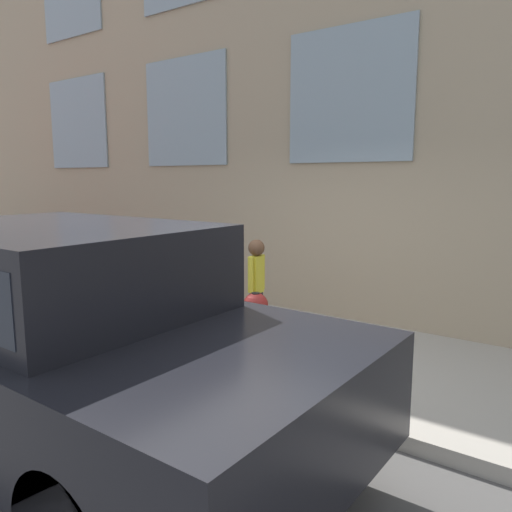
% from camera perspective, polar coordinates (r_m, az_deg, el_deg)
% --- Properties ---
extents(ground_plane, '(80.00, 80.00, 0.00)m').
position_cam_1_polar(ground_plane, '(4.98, -4.10, -15.27)').
color(ground_plane, '#514F4C').
extents(sidewalk, '(2.60, 60.00, 0.13)m').
position_cam_1_polar(sidewalk, '(5.93, 4.20, -10.51)').
color(sidewalk, '#A8A093').
rests_on(sidewalk, ground_plane).
extents(building_facade, '(0.33, 40.00, 7.27)m').
position_cam_1_polar(building_facade, '(7.06, 11.31, 21.92)').
color(building_facade, tan).
rests_on(building_facade, ground_plane).
extents(fire_hydrant, '(0.34, 0.45, 0.72)m').
position_cam_1_polar(fire_hydrant, '(5.28, -0.05, -7.98)').
color(fire_hydrant, red).
rests_on(fire_hydrant, sidewalk).
extents(person, '(0.29, 0.19, 1.20)m').
position_cam_1_polar(person, '(5.83, 0.04, -2.77)').
color(person, '#232328').
rests_on(person, sidewalk).
extents(parked_car_charcoal_near, '(1.95, 4.85, 1.70)m').
position_cam_1_polar(parked_car_charcoal_near, '(4.12, -22.05, -7.10)').
color(parked_car_charcoal_near, black).
rests_on(parked_car_charcoal_near, ground_plane).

